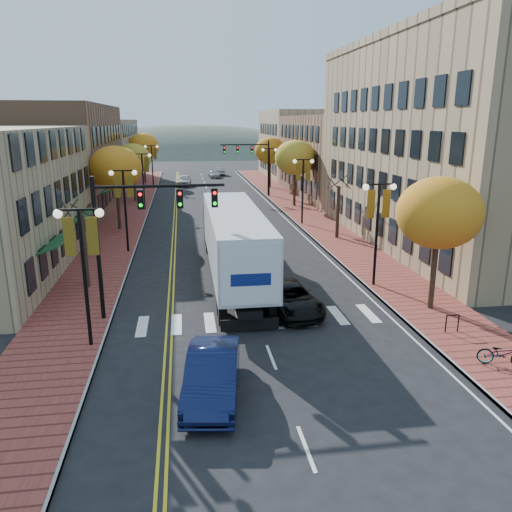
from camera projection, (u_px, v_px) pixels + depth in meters
name	position (u px, v px, depth m)	size (l,w,h in m)	color
ground	(263.00, 337.00, 22.48)	(200.00, 200.00, 0.00)	black
sidewalk_left	(129.00, 213.00, 52.22)	(4.00, 85.00, 0.15)	brown
sidewalk_right	(297.00, 208.00, 54.74)	(4.00, 85.00, 0.15)	brown
building_left_mid	(52.00, 158.00, 53.01)	(12.00, 24.00, 11.00)	brown
building_left_far	(92.00, 151.00, 77.06)	(12.00, 26.00, 9.50)	#9E8966
building_right_near	(468.00, 146.00, 38.36)	(15.00, 28.00, 15.00)	#997F5B
building_right_mid	(354.00, 156.00, 63.83)	(15.00, 24.00, 10.00)	brown
building_right_far	(311.00, 144.00, 84.70)	(15.00, 20.00, 11.00)	#9E8966
tree_left_a	(85.00, 251.00, 28.26)	(0.28, 0.28, 4.20)	#382619
tree_left_b	(115.00, 168.00, 42.69)	(4.48, 4.48, 7.21)	#382619
tree_left_c	(133.00, 159.00, 58.06)	(4.16, 4.16, 6.69)	#382619
tree_left_d	(143.00, 146.00, 75.10)	(4.61, 4.61, 7.42)	#382619
tree_right_a	(439.00, 213.00, 24.31)	(4.16, 4.16, 6.69)	#382619
tree_right_b	(338.00, 212.00, 40.32)	(0.28, 0.28, 4.20)	#382619
tree_right_c	(295.00, 158.00, 54.75)	(4.48, 4.48, 7.21)	#382619
tree_right_d	(270.00, 151.00, 70.06)	(4.35, 4.35, 7.00)	#382619
lamp_left_a	(82.00, 251.00, 20.30)	(1.96, 0.36, 6.05)	black
lamp_left_b	(124.00, 195.00, 35.57)	(1.96, 0.36, 6.05)	black
lamp_left_c	(143.00, 170.00, 52.75)	(1.96, 0.36, 6.05)	black
lamp_left_d	(152.00, 158.00, 69.93)	(1.96, 0.36, 6.05)	black
lamp_right_a	(378.00, 215.00, 28.12)	(1.96, 0.36, 6.05)	black
lamp_right_b	(303.00, 179.00, 45.30)	(1.96, 0.36, 6.05)	black
lamp_right_c	(269.00, 162.00, 62.48)	(1.96, 0.36, 6.05)	black
traffic_mast_near	(138.00, 220.00, 23.28)	(6.10, 0.35, 7.00)	black
traffic_mast_far	(253.00, 158.00, 62.03)	(6.10, 0.34, 7.00)	black
semi_truck	(232.00, 236.00, 30.25)	(2.99, 17.92, 4.48)	black
navy_sedan	(212.00, 374.00, 17.47)	(1.77, 5.08, 1.67)	#0E1538
black_suv	(290.00, 298.00, 25.27)	(2.37, 5.14, 1.43)	black
car_far_white	(184.00, 180.00, 73.65)	(1.95, 4.85, 1.65)	silver
car_far_silver	(214.00, 174.00, 84.35)	(1.74, 4.29, 1.25)	#9C9CA3
car_far_oncoming	(220.00, 171.00, 87.97)	(1.42, 4.06, 1.34)	#9B9BA2
bicycle	(503.00, 354.00, 19.45)	(0.65, 1.86, 0.98)	gray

